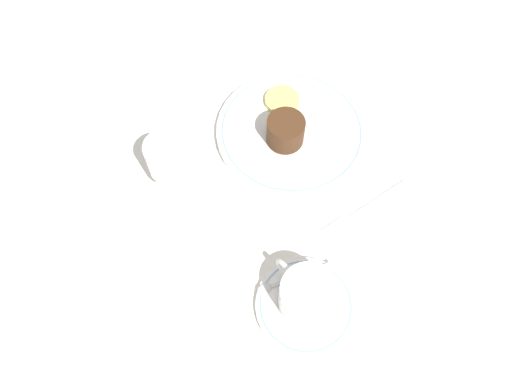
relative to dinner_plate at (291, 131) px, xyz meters
name	(u,v)px	position (x,y,z in m)	size (l,w,h in m)	color
ground_plane	(276,140)	(0.01, 0.03, -0.01)	(3.00, 3.00, 0.00)	white
dinner_plate	(291,131)	(0.00, 0.00, 0.00)	(0.26, 0.26, 0.01)	white
saucer	(305,306)	(-0.24, 0.19, 0.00)	(0.15, 0.15, 0.01)	white
coffee_cup	(308,295)	(-0.24, 0.18, 0.03)	(0.11, 0.08, 0.06)	white
spoon	(287,280)	(-0.20, 0.18, 0.00)	(0.05, 0.12, 0.00)	silver
wine_glass	(168,160)	(0.05, 0.22, 0.07)	(0.06, 0.06, 0.12)	silver
fork	(356,214)	(-0.18, 0.02, -0.01)	(0.03, 0.18, 0.01)	silver
dessert_cake	(285,131)	(-0.01, 0.02, 0.03)	(0.06, 0.06, 0.05)	#4C2D19
pineapple_slice	(282,100)	(0.05, -0.03, 0.01)	(0.06, 0.06, 0.01)	#EFE075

